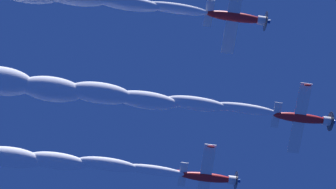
% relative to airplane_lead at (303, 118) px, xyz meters
% --- Properties ---
extents(airplane_lead, '(9.73, 8.79, 2.85)m').
position_rel_airplane_lead_xyz_m(airplane_lead, '(0.00, 0.00, 0.00)').
color(airplane_lead, red).
extents(airplane_left_wingman, '(9.73, 8.79, 2.84)m').
position_rel_airplane_lead_xyz_m(airplane_left_wingman, '(-13.74, -6.71, -0.02)').
color(airplane_left_wingman, red).
extents(airplane_right_wingman, '(9.74, 8.79, 2.73)m').
position_rel_airplane_lead_xyz_m(airplane_right_wingman, '(7.27, -14.57, 1.77)').
color(airplane_right_wingman, red).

